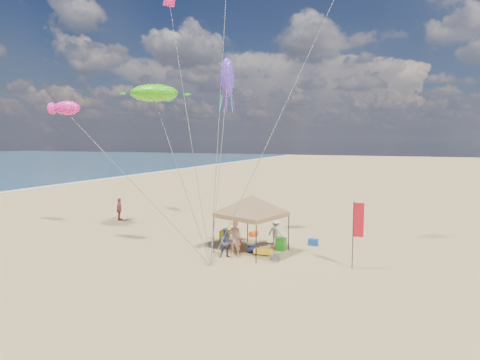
{
  "coord_description": "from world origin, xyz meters",
  "views": [
    {
      "loc": [
        8.02,
        -16.22,
        6.13
      ],
      "look_at": [
        0.0,
        3.0,
        4.0
      ],
      "focal_mm": 29.7,
      "sensor_mm": 36.0,
      "label": 1
    }
  ],
  "objects_px": {
    "beach_cart": "(263,251)",
    "canopy_tent": "(252,197)",
    "cooler_red": "(235,243)",
    "person_near_a": "(235,238)",
    "feather_flag": "(357,224)",
    "person_near_c": "(276,232)",
    "chair_green": "(281,244)",
    "person_far_a": "(119,209)",
    "person_near_b": "(226,243)",
    "chair_yellow": "(225,236)",
    "cooler_blue": "(313,242)"
  },
  "relations": [
    {
      "from": "beach_cart",
      "to": "person_far_a",
      "type": "xyz_separation_m",
      "value": [
        -13.07,
        4.36,
        0.66
      ]
    },
    {
      "from": "person_near_c",
      "to": "person_near_a",
      "type": "bearing_deg",
      "value": 79.99
    },
    {
      "from": "canopy_tent",
      "to": "person_near_c",
      "type": "xyz_separation_m",
      "value": [
        0.82,
        1.8,
        -2.25
      ]
    },
    {
      "from": "chair_green",
      "to": "person_near_b",
      "type": "xyz_separation_m",
      "value": [
        -2.23,
        -2.4,
        0.43
      ]
    },
    {
      "from": "chair_yellow",
      "to": "person_near_b",
      "type": "bearing_deg",
      "value": -63.41
    },
    {
      "from": "cooler_blue",
      "to": "person_far_a",
      "type": "height_order",
      "value": "person_far_a"
    },
    {
      "from": "beach_cart",
      "to": "canopy_tent",
      "type": "bearing_deg",
      "value": 156.11
    },
    {
      "from": "canopy_tent",
      "to": "person_near_a",
      "type": "bearing_deg",
      "value": -120.34
    },
    {
      "from": "chair_yellow",
      "to": "person_near_b",
      "type": "distance_m",
      "value": 3.22
    },
    {
      "from": "chair_yellow",
      "to": "person_near_a",
      "type": "bearing_deg",
      "value": -53.67
    },
    {
      "from": "cooler_red",
      "to": "chair_green",
      "type": "xyz_separation_m",
      "value": [
        2.69,
        0.16,
        0.16
      ]
    },
    {
      "from": "beach_cart",
      "to": "person_near_c",
      "type": "bearing_deg",
      "value": 89.02
    },
    {
      "from": "chair_yellow",
      "to": "person_near_c",
      "type": "height_order",
      "value": "person_near_c"
    },
    {
      "from": "canopy_tent",
      "to": "beach_cart",
      "type": "relative_size",
      "value": 6.25
    },
    {
      "from": "person_near_b",
      "to": "person_far_a",
      "type": "height_order",
      "value": "person_far_a"
    },
    {
      "from": "feather_flag",
      "to": "chair_green",
      "type": "xyz_separation_m",
      "value": [
        -4.21,
        1.72,
        -1.81
      ]
    },
    {
      "from": "cooler_red",
      "to": "person_near_c",
      "type": "height_order",
      "value": "person_near_c"
    },
    {
      "from": "canopy_tent",
      "to": "beach_cart",
      "type": "xyz_separation_m",
      "value": [
        0.78,
        -0.35,
        -2.83
      ]
    },
    {
      "from": "canopy_tent",
      "to": "cooler_blue",
      "type": "relative_size",
      "value": 10.41
    },
    {
      "from": "beach_cart",
      "to": "person_far_a",
      "type": "bearing_deg",
      "value": 161.56
    },
    {
      "from": "feather_flag",
      "to": "chair_yellow",
      "type": "distance_m",
      "value": 8.37
    },
    {
      "from": "cooler_blue",
      "to": "chair_yellow",
      "type": "xyz_separation_m",
      "value": [
        -5.1,
        -1.25,
        0.16
      ]
    },
    {
      "from": "canopy_tent",
      "to": "beach_cart",
      "type": "distance_m",
      "value": 2.95
    },
    {
      "from": "chair_green",
      "to": "person_near_c",
      "type": "relative_size",
      "value": 0.45
    },
    {
      "from": "chair_yellow",
      "to": "person_near_c",
      "type": "distance_m",
      "value": 3.12
    },
    {
      "from": "canopy_tent",
      "to": "cooler_blue",
      "type": "distance_m",
      "value": 4.79
    },
    {
      "from": "canopy_tent",
      "to": "person_near_a",
      "type": "height_order",
      "value": "canopy_tent"
    },
    {
      "from": "person_near_a",
      "to": "feather_flag",
      "type": "bearing_deg",
      "value": 179.29
    },
    {
      "from": "chair_green",
      "to": "person_near_a",
      "type": "bearing_deg",
      "value": -137.15
    },
    {
      "from": "cooler_red",
      "to": "cooler_blue",
      "type": "bearing_deg",
      "value": 24.26
    },
    {
      "from": "feather_flag",
      "to": "person_near_c",
      "type": "relative_size",
      "value": 2.1
    },
    {
      "from": "person_near_c",
      "to": "cooler_red",
      "type": "bearing_deg",
      "value": 43.79
    },
    {
      "from": "beach_cart",
      "to": "person_near_b",
      "type": "bearing_deg",
      "value": -143.61
    },
    {
      "from": "chair_green",
      "to": "person_near_a",
      "type": "xyz_separation_m",
      "value": [
        -1.98,
        -1.84,
        0.58
      ]
    },
    {
      "from": "chair_yellow",
      "to": "beach_cart",
      "type": "bearing_deg",
      "value": -29.07
    },
    {
      "from": "chair_green",
      "to": "person_near_a",
      "type": "distance_m",
      "value": 2.76
    },
    {
      "from": "person_near_a",
      "to": "person_near_c",
      "type": "xyz_separation_m",
      "value": [
        1.38,
        2.76,
        -0.16
      ]
    },
    {
      "from": "cooler_red",
      "to": "beach_cart",
      "type": "bearing_deg",
      "value": -27.54
    },
    {
      "from": "person_near_c",
      "to": "chair_yellow",
      "type": "bearing_deg",
      "value": 25.23
    },
    {
      "from": "canopy_tent",
      "to": "person_near_b",
      "type": "bearing_deg",
      "value": -118.12
    },
    {
      "from": "feather_flag",
      "to": "person_near_a",
      "type": "relative_size",
      "value": 1.75
    },
    {
      "from": "feather_flag",
      "to": "cooler_blue",
      "type": "xyz_separation_m",
      "value": [
        -2.78,
        3.42,
        -1.97
      ]
    },
    {
      "from": "person_far_a",
      "to": "beach_cart",
      "type": "bearing_deg",
      "value": -131.61
    },
    {
      "from": "canopy_tent",
      "to": "person_near_b",
      "type": "xyz_separation_m",
      "value": [
        -0.81,
        -1.52,
        -2.24
      ]
    },
    {
      "from": "chair_green",
      "to": "person_far_a",
      "type": "relative_size",
      "value": 0.41
    },
    {
      "from": "person_far_a",
      "to": "cooler_blue",
      "type": "bearing_deg",
      "value": -118.54
    },
    {
      "from": "beach_cart",
      "to": "cooler_red",
      "type": "bearing_deg",
      "value": 152.46
    },
    {
      "from": "chair_green",
      "to": "person_near_b",
      "type": "height_order",
      "value": "person_near_b"
    },
    {
      "from": "person_near_c",
      "to": "chair_green",
      "type": "bearing_deg",
      "value": 139.87
    },
    {
      "from": "cooler_blue",
      "to": "canopy_tent",
      "type": "bearing_deg",
      "value": -137.87
    }
  ]
}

